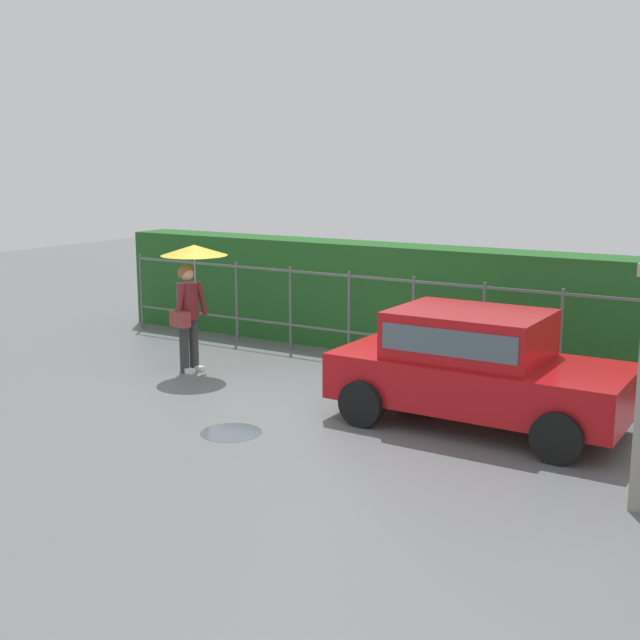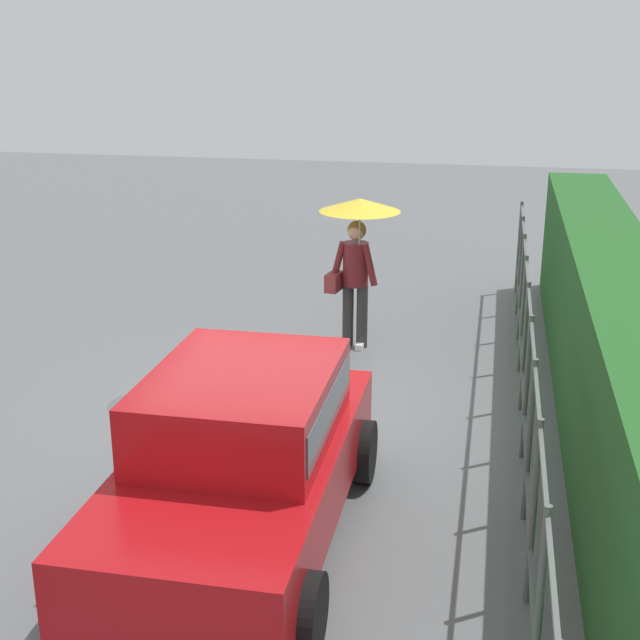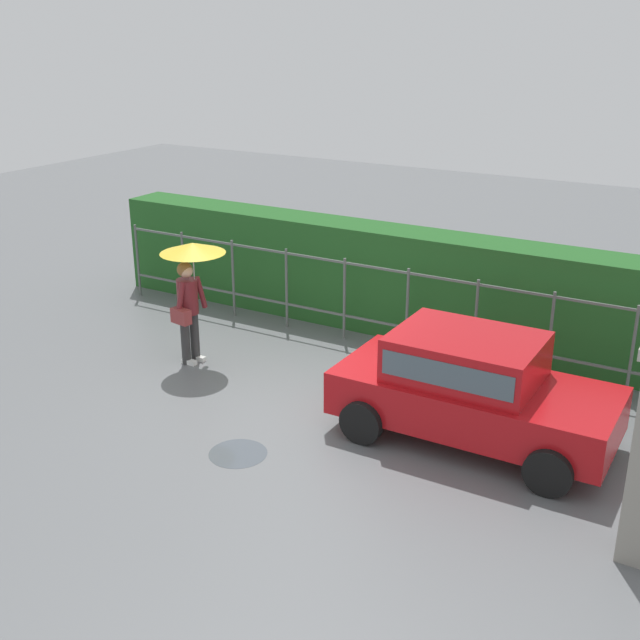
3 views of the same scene
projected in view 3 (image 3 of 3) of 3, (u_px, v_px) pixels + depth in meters
name	position (u px, v px, depth m)	size (l,w,h in m)	color
ground_plane	(300.00, 406.00, 11.67)	(40.00, 40.00, 0.00)	slate
car	(471.00, 384.00, 10.50)	(3.74, 1.86, 1.48)	#B71116
pedestrian	(190.00, 275.00, 12.68)	(1.05, 1.05, 2.05)	#333333
fence_section	(375.00, 301.00, 13.60)	(10.91, 0.05, 1.50)	#59605B
hedge_row	(397.00, 281.00, 14.24)	(11.86, 0.90, 1.90)	#235B23
puddle_near	(238.00, 453.00, 10.39)	(0.78, 0.78, 0.00)	#4C545B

